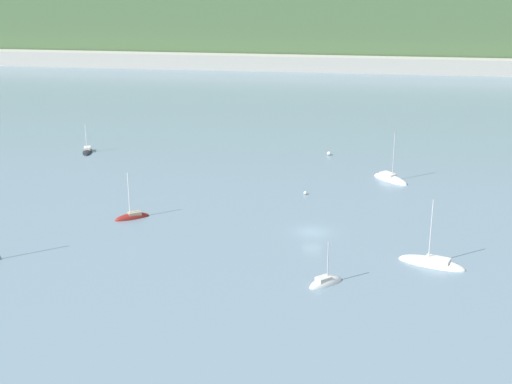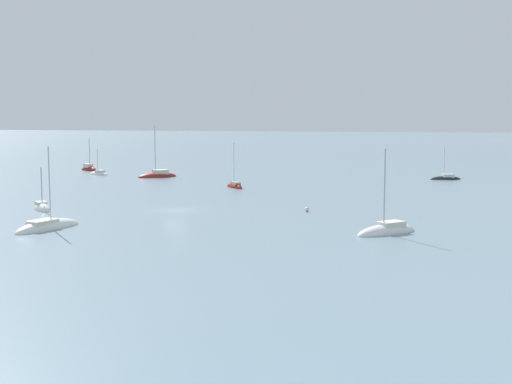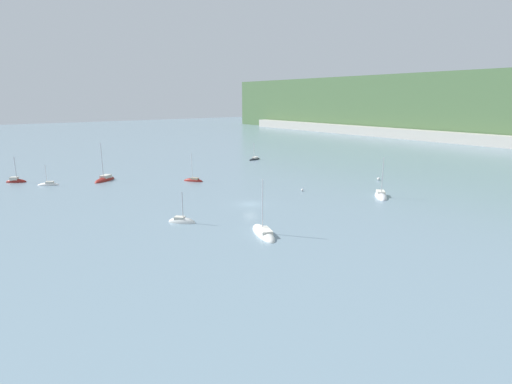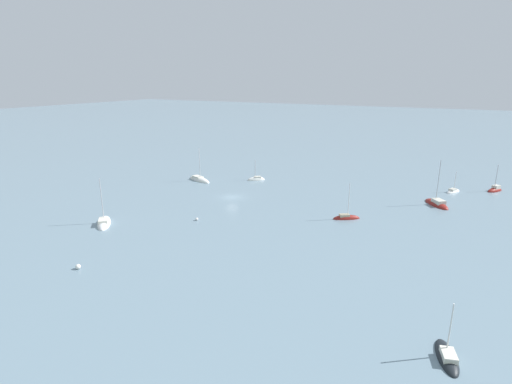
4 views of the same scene
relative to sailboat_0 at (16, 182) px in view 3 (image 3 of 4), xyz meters
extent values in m
plane|color=slate|center=(50.23, 32.39, -0.13)|extent=(600.00, 600.00, 0.00)
ellipsoid|color=maroon|center=(0.02, 0.04, -0.13)|extent=(3.91, 4.83, 1.61)
cube|color=beige|center=(-0.18, -0.28, 0.74)|extent=(1.88, 2.04, 0.85)
cylinder|color=#B2B2B7|center=(0.15, 0.23, 3.17)|extent=(0.14, 0.14, 5.70)
ellipsoid|color=silver|center=(61.64, 56.97, -0.13)|extent=(6.52, 6.70, 1.83)
cube|color=silver|center=(61.25, 57.38, 0.69)|extent=(2.89, 2.93, 0.62)
cylinder|color=#B2B2B7|center=(61.89, 56.71, 4.19)|extent=(0.14, 0.14, 7.64)
ellipsoid|color=maroon|center=(24.63, 34.22, -0.13)|extent=(4.95, 4.00, 1.50)
cube|color=tan|center=(24.97, 34.45, 0.52)|extent=(2.06, 1.84, 0.48)
cylinder|color=silver|center=(24.43, 34.08, 3.45)|extent=(0.14, 0.14, 6.34)
ellipsoid|color=black|center=(5.96, 66.88, -0.13)|extent=(3.21, 5.68, 1.16)
cube|color=silver|center=(5.84, 67.30, 0.49)|extent=(1.72, 2.21, 0.59)
cylinder|color=silver|center=(6.04, 66.62, 2.78)|extent=(0.14, 0.14, 5.17)
ellipsoid|color=white|center=(8.30, 5.45, -0.13)|extent=(3.41, 4.81, 1.26)
cube|color=beige|center=(8.46, 5.78, 0.48)|extent=(1.71, 1.96, 0.53)
cylinder|color=silver|center=(8.20, 5.24, 2.40)|extent=(0.14, 0.14, 4.37)
ellipsoid|color=white|center=(65.06, 23.78, -0.13)|extent=(8.43, 5.03, 1.89)
cube|color=silver|center=(65.67, 23.55, 0.63)|extent=(3.31, 2.54, 0.48)
cylinder|color=silver|center=(64.68, 23.93, 4.23)|extent=(0.14, 0.14, 7.68)
ellipsoid|color=maroon|center=(10.82, 17.43, -0.13)|extent=(6.27, 7.07, 1.72)
cube|color=beige|center=(10.47, 17.88, 0.76)|extent=(2.93, 3.07, 0.82)
cylinder|color=#B2B2B7|center=(11.03, 17.16, 4.69)|extent=(0.14, 0.14, 8.68)
ellipsoid|color=white|center=(52.64, 16.84, -0.13)|extent=(4.43, 4.17, 1.78)
cube|color=beige|center=(52.37, 16.60, 0.60)|extent=(1.95, 1.90, 0.48)
cylinder|color=#B2B2B7|center=(52.81, 16.99, 2.66)|extent=(0.14, 0.14, 4.59)
sphere|color=white|center=(48.21, 47.84, 0.14)|extent=(0.53, 0.53, 0.53)
sphere|color=white|center=(51.02, 70.84, 0.22)|extent=(0.69, 0.69, 0.69)
camera|label=1|loc=(54.55, -56.69, 35.66)|focal=50.00mm
camera|label=2|loc=(130.19, 56.66, 11.72)|focal=50.00mm
camera|label=3|loc=(108.79, -10.96, 19.41)|focal=28.00mm
camera|label=4|loc=(6.82, 102.59, 24.75)|focal=28.00mm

